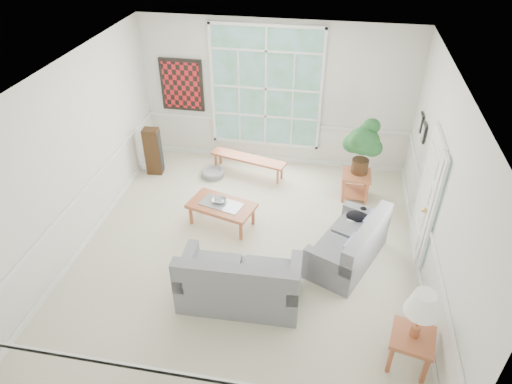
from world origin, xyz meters
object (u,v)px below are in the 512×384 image
at_px(loveseat_right, 348,240).
at_px(side_table, 410,350).
at_px(end_table, 355,185).
at_px(loveseat_front, 240,275).
at_px(coffee_table, 222,214).

relative_size(loveseat_right, side_table, 2.89).
bearing_deg(end_table, side_table, -79.45).
height_order(end_table, side_table, end_table).
xyz_separation_m(loveseat_front, end_table, (1.63, 2.92, -0.20)).
height_order(loveseat_right, coffee_table, loveseat_right).
xyz_separation_m(loveseat_right, loveseat_front, (-1.51, -1.10, 0.05)).
bearing_deg(loveseat_front, end_table, 59.07).
distance_m(loveseat_right, end_table, 1.83).
bearing_deg(coffee_table, loveseat_front, -52.30).
xyz_separation_m(loveseat_right, end_table, (0.12, 1.82, -0.15)).
bearing_deg(loveseat_right, end_table, 110.13).
relative_size(end_table, side_table, 1.01).
height_order(loveseat_front, side_table, loveseat_front).
bearing_deg(side_table, coffee_table, 141.61).
relative_size(loveseat_front, end_table, 3.23).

